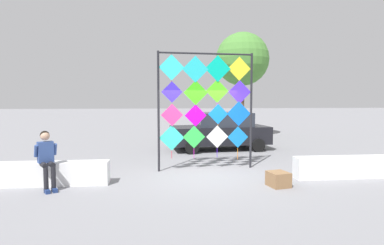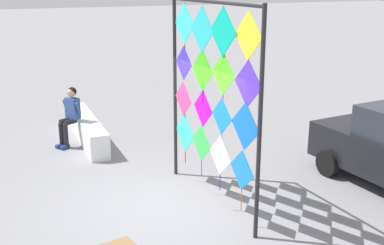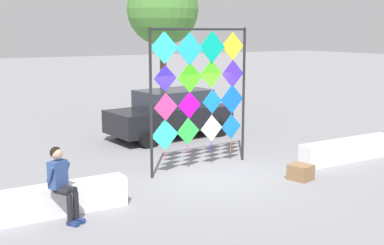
% 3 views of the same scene
% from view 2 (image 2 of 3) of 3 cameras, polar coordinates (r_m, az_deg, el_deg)
% --- Properties ---
extents(ground, '(120.00, 120.00, 0.00)m').
position_cam_2_polar(ground, '(9.15, -3.81, -9.51)').
color(ground, gray).
extents(plaza_ledge_left, '(3.22, 0.45, 0.61)m').
position_cam_2_polar(plaza_ledge_left, '(12.71, -12.14, -0.77)').
color(plaza_ledge_left, white).
rests_on(plaza_ledge_left, ground).
extents(kite_display_rack, '(3.03, 0.32, 3.68)m').
position_cam_2_polar(kite_display_rack, '(8.54, 2.30, 4.08)').
color(kite_display_rack, '#232328').
rests_on(kite_display_rack, ground).
extents(seated_vendor, '(0.64, 0.70, 1.45)m').
position_cam_2_polar(seated_vendor, '(12.31, -14.05, 1.19)').
color(seated_vendor, black).
rests_on(seated_vendor, ground).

